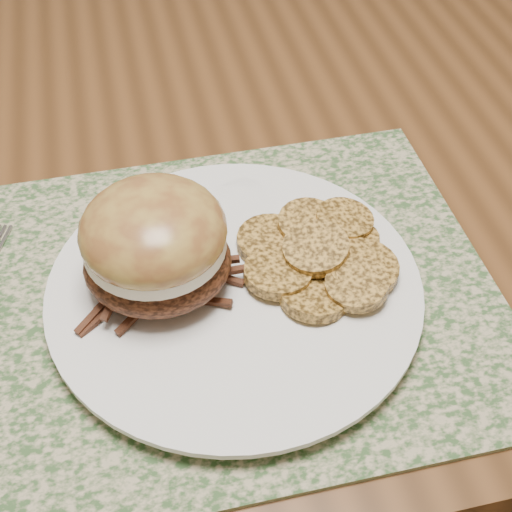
# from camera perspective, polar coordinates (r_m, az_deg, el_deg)

# --- Properties ---
(ground) EXTENTS (3.50, 3.50, 0.00)m
(ground) POSITION_cam_1_polar(r_m,az_deg,el_deg) (1.31, -11.19, -17.39)
(ground) COLOR #54331C
(ground) RESTS_ON ground
(dining_table) EXTENTS (1.50, 0.90, 0.75)m
(dining_table) POSITION_cam_1_polar(r_m,az_deg,el_deg) (0.78, -18.14, 4.96)
(dining_table) COLOR brown
(dining_table) RESTS_ON ground
(placemat) EXTENTS (0.45, 0.33, 0.00)m
(placemat) POSITION_cam_1_polar(r_m,az_deg,el_deg) (0.54, -4.73, -3.52)
(placemat) COLOR #37592D
(placemat) RESTS_ON dining_table
(dinner_plate) EXTENTS (0.26, 0.26, 0.02)m
(dinner_plate) POSITION_cam_1_polar(r_m,az_deg,el_deg) (0.53, -1.72, -2.77)
(dinner_plate) COLOR white
(dinner_plate) RESTS_ON placemat
(pork_sandwich) EXTENTS (0.13, 0.13, 0.08)m
(pork_sandwich) POSITION_cam_1_polar(r_m,az_deg,el_deg) (0.50, -8.08, 0.96)
(pork_sandwich) COLOR black
(pork_sandwich) RESTS_ON dinner_plate
(roasted_potatoes) EXTENTS (0.12, 0.14, 0.03)m
(roasted_potatoes) POSITION_cam_1_polar(r_m,az_deg,el_deg) (0.54, 5.32, 0.31)
(roasted_potatoes) COLOR #C18C38
(roasted_potatoes) RESTS_ON dinner_plate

